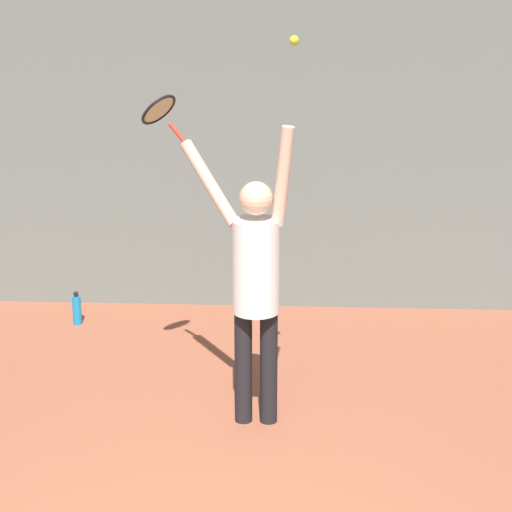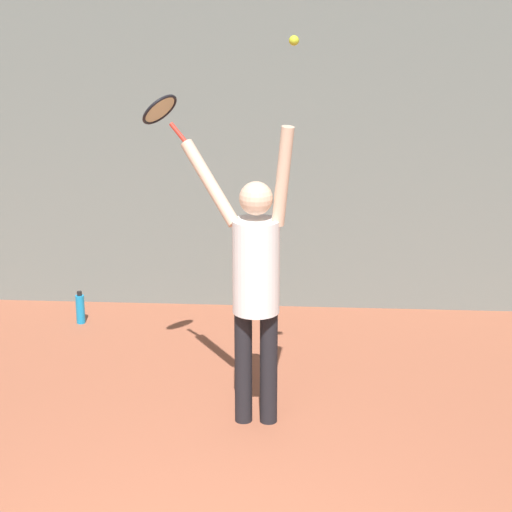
# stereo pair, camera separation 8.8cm
# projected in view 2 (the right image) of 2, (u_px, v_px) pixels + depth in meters

# --- Properties ---
(back_wall) EXTENTS (18.00, 0.10, 5.00)m
(back_wall) POSITION_uv_depth(u_px,v_px,m) (251.00, 52.00, 8.62)
(back_wall) COLOR slate
(back_wall) RESTS_ON ground_plane
(tennis_player) EXTENTS (0.86, 0.53, 2.23)m
(tennis_player) POSITION_uv_depth(u_px,v_px,m) (255.00, 276.00, 6.60)
(tennis_player) COLOR black
(tennis_player) RESTS_ON ground_plane
(tennis_racket) EXTENTS (0.40, 0.37, 0.35)m
(tennis_racket) POSITION_uv_depth(u_px,v_px,m) (161.00, 111.00, 6.72)
(tennis_racket) COLOR red
(tennis_ball) EXTENTS (0.07, 0.07, 0.07)m
(tennis_ball) POSITION_uv_depth(u_px,v_px,m) (294.00, 40.00, 6.03)
(tennis_ball) COLOR #CCDB2D
(water_bottle) EXTENTS (0.08, 0.08, 0.32)m
(water_bottle) POSITION_uv_depth(u_px,v_px,m) (80.00, 309.00, 8.81)
(water_bottle) COLOR #198CCC
(water_bottle) RESTS_ON ground_plane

